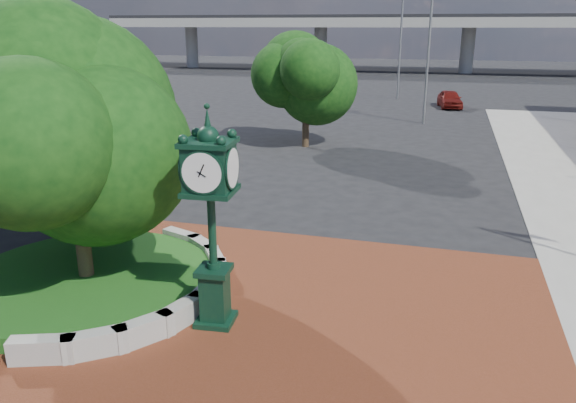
# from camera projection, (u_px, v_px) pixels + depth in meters

# --- Properties ---
(ground) EXTENTS (200.00, 200.00, 0.00)m
(ground) POSITION_uv_depth(u_px,v_px,m) (281.00, 316.00, 12.63)
(ground) COLOR black
(ground) RESTS_ON ground
(plaza) EXTENTS (12.00, 12.00, 0.04)m
(plaza) POSITION_uv_depth(u_px,v_px,m) (267.00, 338.00, 11.71)
(plaza) COLOR brown
(plaza) RESTS_ON ground
(planter_wall) EXTENTS (2.96, 6.77, 0.54)m
(planter_wall) POSITION_uv_depth(u_px,v_px,m) (171.00, 291.00, 13.26)
(planter_wall) COLOR #9E9B93
(planter_wall) RESTS_ON ground
(grass_bed) EXTENTS (6.10, 6.10, 0.40)m
(grass_bed) POSITION_uv_depth(u_px,v_px,m) (88.00, 282.00, 13.88)
(grass_bed) COLOR #184E16
(grass_bed) RESTS_ON ground
(overpass) EXTENTS (90.00, 12.00, 7.50)m
(overpass) POSITION_uv_depth(u_px,v_px,m) (429.00, 22.00, 74.88)
(overpass) COLOR #9E9B93
(overpass) RESTS_ON ground
(tree_planter) EXTENTS (5.20, 5.20, 6.33)m
(tree_planter) POSITION_uv_depth(u_px,v_px,m) (71.00, 141.00, 12.81)
(tree_planter) COLOR #38281C
(tree_planter) RESTS_ON ground
(tree_street) EXTENTS (4.40, 4.40, 5.45)m
(tree_street) POSITION_uv_depth(u_px,v_px,m) (306.00, 85.00, 29.20)
(tree_street) COLOR #38281C
(tree_street) RESTS_ON ground
(post_clock) EXTENTS (1.07, 1.07, 4.74)m
(post_clock) POSITION_uv_depth(u_px,v_px,m) (211.00, 211.00, 11.54)
(post_clock) COLOR black
(post_clock) RESTS_ON ground
(parked_car) EXTENTS (2.23, 4.17, 1.35)m
(parked_car) POSITION_uv_depth(u_px,v_px,m) (450.00, 99.00, 44.05)
(parked_car) COLOR #64120E
(parked_car) RESTS_ON ground
(street_lamp_near) EXTENTS (2.02, 0.73, 9.20)m
(street_lamp_near) POSITION_uv_depth(u_px,v_px,m) (433.00, 39.00, 35.35)
(street_lamp_near) COLOR slate
(street_lamp_near) RESTS_ON ground
(street_lamp_far) EXTENTS (2.19, 0.74, 9.93)m
(street_lamp_far) POSITION_uv_depth(u_px,v_px,m) (404.00, 30.00, 47.75)
(street_lamp_far) COLOR slate
(street_lamp_far) RESTS_ON ground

